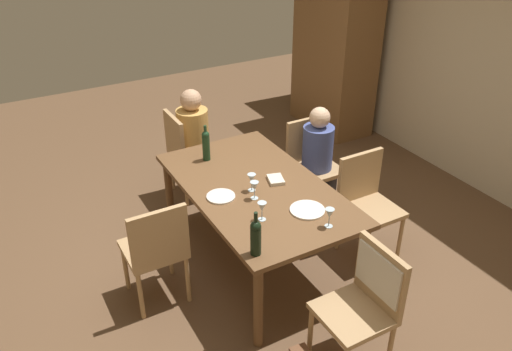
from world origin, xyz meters
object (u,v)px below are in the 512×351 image
at_px(chair_far_right, 366,198).
at_px(wine_bottle_dark_red, 206,144).
at_px(wine_glass_far, 254,187).
at_px(dinner_plate_host, 307,210).
at_px(armoire_cabinet, 335,45).
at_px(dinner_plate_guest_left, 221,196).
at_px(chair_left_end, 186,149).
at_px(chair_near, 156,247).
at_px(chair_far_left, 312,159).
at_px(wine_glass_near_right, 262,208).
at_px(wine_glass_near_left, 330,214).
at_px(dining_table, 256,194).
at_px(person_man_bearded, 319,154).
at_px(chair_right_end, 370,292).
at_px(person_woman_host, 196,135).
at_px(wine_glass_centre, 252,179).
at_px(wine_bottle_tall_green, 256,236).

relative_size(chair_far_right, wine_bottle_dark_red, 2.79).
bearing_deg(wine_glass_far, dinner_plate_host, 37.10).
xyz_separation_m(armoire_cabinet, chair_far_right, (2.34, -1.37, -0.56)).
bearing_deg(dinner_plate_guest_left, chair_left_end, 169.76).
bearing_deg(wine_bottle_dark_red, chair_near, -46.90).
bearing_deg(wine_glass_far, chair_far_left, 122.94).
xyz_separation_m(chair_left_end, dinner_plate_host, (1.80, 0.25, 0.23)).
distance_m(wine_glass_near_right, dinner_plate_host, 0.38).
bearing_deg(wine_bottle_dark_red, armoire_cabinet, 119.91).
height_order(armoire_cabinet, chair_near, armoire_cabinet).
distance_m(armoire_cabinet, wine_glass_near_right, 3.49).
bearing_deg(wine_glass_near_left, dining_table, -166.24).
xyz_separation_m(wine_glass_far, dinner_plate_host, (0.35, 0.26, -0.10)).
bearing_deg(armoire_cabinet, person_man_bearded, -40.08).
relative_size(chair_far_right, chair_right_end, 1.00).
distance_m(armoire_cabinet, person_woman_host, 2.40).
height_order(person_woman_host, wine_glass_near_left, person_woman_host).
bearing_deg(chair_far_left, person_man_bearded, 90.00).
distance_m(wine_glass_far, dinner_plate_host, 0.45).
bearing_deg(wine_glass_centre, armoire_cabinet, 131.30).
xyz_separation_m(person_woman_host, person_man_bearded, (0.91, 0.88, -0.02)).
xyz_separation_m(armoire_cabinet, chair_near, (2.10, -3.18, -0.56)).
height_order(chair_far_left, chair_near, same).
xyz_separation_m(chair_near, wine_bottle_dark_red, (-0.70, 0.75, 0.37)).
bearing_deg(chair_left_end, dinner_plate_guest_left, -10.24).
bearing_deg(dinner_plate_guest_left, chair_right_end, 19.19).
bearing_deg(wine_glass_near_left, chair_far_right, 120.02).
relative_size(chair_near, wine_bottle_dark_red, 2.79).
bearing_deg(wine_bottle_tall_green, chair_far_right, 107.97).
xyz_separation_m(chair_far_left, person_woman_host, (-0.80, -0.88, 0.13)).
distance_m(chair_left_end, person_woman_host, 0.17).
height_order(chair_far_right, wine_glass_far, chair_far_right).
bearing_deg(person_woman_host, person_man_bearded, 44.11).
xyz_separation_m(person_man_bearded, wine_glass_near_left, (1.13, -0.72, 0.22)).
bearing_deg(chair_far_left, dinner_plate_guest_left, 22.49).
xyz_separation_m(chair_far_right, person_woman_host, (-1.62, -0.88, 0.13)).
xyz_separation_m(chair_right_end, dinner_plate_host, (-0.79, 0.04, 0.17)).
bearing_deg(wine_glass_centre, chair_far_left, 119.08).
bearing_deg(wine_glass_far, wine_glass_near_right, -18.44).
height_order(chair_right_end, wine_glass_near_left, chair_right_end).
distance_m(chair_near, wine_bottle_tall_green, 0.90).
xyz_separation_m(person_man_bearded, wine_glass_far, (0.54, -1.01, 0.22)).
height_order(chair_near, person_woman_host, person_woman_host).
relative_size(chair_far_left, chair_far_right, 1.00).
distance_m(chair_far_right, wine_bottle_dark_red, 1.47).
xyz_separation_m(chair_left_end, person_man_bearded, (0.91, 0.99, 0.11)).
relative_size(armoire_cabinet, chair_far_left, 2.37).
bearing_deg(wine_glass_centre, wine_glass_near_right, -18.57).
height_order(armoire_cabinet, wine_glass_far, armoire_cabinet).
bearing_deg(person_man_bearded, wine_glass_near_left, 57.30).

